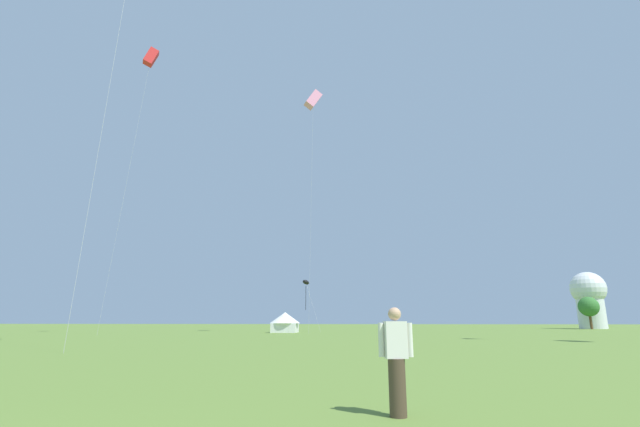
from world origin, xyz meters
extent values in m
cube|color=red|center=(-23.10, 43.94, 34.24)|extent=(2.11, 1.84, 2.44)
cylinder|color=#B2B2B7|center=(-23.97, 43.07, 17.12)|extent=(1.76, 1.77, 34.24)
cylinder|color=#B2B2B7|center=(-10.94, 18.86, 13.43)|extent=(0.35, 2.05, 26.85)
ellipsoid|color=black|center=(-5.03, 59.10, 6.81)|extent=(1.11, 2.62, 0.86)
cylinder|color=black|center=(-5.03, 59.10, 4.64)|extent=(0.06, 0.06, 3.33)
cylinder|color=#B2B2B7|center=(-3.86, 58.08, 3.40)|extent=(2.37, 2.05, 6.81)
cube|color=pink|center=(-3.28, 52.65, 31.76)|extent=(2.73, 2.19, 2.80)
cylinder|color=#B2B2B7|center=(-3.41, 51.97, 15.88)|extent=(0.27, 1.37, 31.76)
cylinder|color=#473828|center=(4.25, 5.27, 0.45)|extent=(0.28, 0.28, 0.90)
cube|color=white|center=(4.25, 5.27, 1.20)|extent=(0.40, 0.29, 0.60)
sphere|color=tan|center=(4.25, 5.27, 1.62)|extent=(0.22, 0.22, 0.22)
cylinder|color=white|center=(4.01, 5.27, 1.20)|extent=(0.09, 0.09, 0.55)
cylinder|color=white|center=(4.49, 5.27, 1.20)|extent=(0.09, 0.09, 0.55)
cube|color=white|center=(-7.19, 55.16, 0.60)|extent=(3.18, 3.18, 1.19)
cone|color=white|center=(-7.19, 55.16, 1.89)|extent=(3.97, 3.97, 1.39)
cylinder|color=white|center=(46.28, 88.37, 3.00)|extent=(4.80, 4.80, 6.00)
sphere|color=white|center=(46.28, 88.37, 7.60)|extent=(6.40, 6.40, 6.40)
cylinder|color=brown|center=(43.80, 83.80, 1.39)|extent=(0.44, 0.44, 2.78)
sphere|color=#33702D|center=(43.80, 83.80, 4.01)|extent=(3.53, 3.53, 3.53)
camera|label=1|loc=(3.83, -2.38, 1.51)|focal=24.37mm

